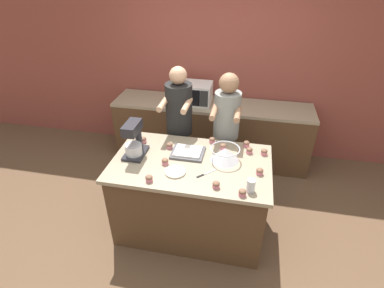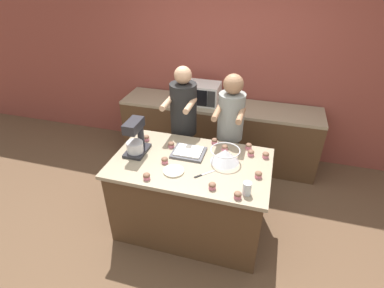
# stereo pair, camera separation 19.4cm
# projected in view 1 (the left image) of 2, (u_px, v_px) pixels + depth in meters

# --- Properties ---
(ground_plane) EXTENTS (16.00, 16.00, 0.00)m
(ground_plane) POSITION_uv_depth(u_px,v_px,m) (191.00, 225.00, 3.46)
(ground_plane) COLOR brown
(back_wall) EXTENTS (10.00, 0.06, 2.70)m
(back_wall) POSITION_uv_depth(u_px,v_px,m) (217.00, 64.00, 4.25)
(back_wall) COLOR brown
(back_wall) RESTS_ON ground_plane
(island_counter) EXTENTS (1.58, 0.95, 0.90)m
(island_counter) POSITION_uv_depth(u_px,v_px,m) (191.00, 195.00, 3.22)
(island_counter) COLOR #4C331E
(island_counter) RESTS_ON ground_plane
(back_counter) EXTENTS (2.80, 0.60, 0.89)m
(back_counter) POSITION_uv_depth(u_px,v_px,m) (211.00, 131.00, 4.44)
(back_counter) COLOR #4C331E
(back_counter) RESTS_ON ground_plane
(person_left) EXTENTS (0.33, 0.49, 1.64)m
(person_left) POSITION_uv_depth(u_px,v_px,m) (179.00, 129.00, 3.61)
(person_left) COLOR brown
(person_left) RESTS_ON ground_plane
(person_right) EXTENTS (0.32, 0.49, 1.60)m
(person_right) POSITION_uv_depth(u_px,v_px,m) (226.00, 135.00, 3.52)
(person_right) COLOR #232328
(person_right) RESTS_ON ground_plane
(stand_mixer) EXTENTS (0.20, 0.30, 0.37)m
(stand_mixer) POSITION_uv_depth(u_px,v_px,m) (134.00, 141.00, 3.01)
(stand_mixer) COLOR #232328
(stand_mixer) RESTS_ON island_counter
(mixing_bowl) EXTENTS (0.30, 0.30, 0.14)m
(mixing_bowl) POSITION_uv_depth(u_px,v_px,m) (225.00, 154.00, 2.98)
(mixing_bowl) COLOR #BCBCC1
(mixing_bowl) RESTS_ON island_counter
(baking_tray) EXTENTS (0.33, 0.28, 0.04)m
(baking_tray) POSITION_uv_depth(u_px,v_px,m) (188.00, 152.00, 3.10)
(baking_tray) COLOR #4C4C51
(baking_tray) RESTS_ON island_counter
(microwave_oven) EXTENTS (0.52, 0.36, 0.28)m
(microwave_oven) POSITION_uv_depth(u_px,v_px,m) (193.00, 93.00, 4.17)
(microwave_oven) COLOR silver
(microwave_oven) RESTS_ON back_counter
(drinking_glass) EXTENTS (0.08, 0.08, 0.12)m
(drinking_glass) POSITION_uv_depth(u_px,v_px,m) (251.00, 186.00, 2.58)
(drinking_glass) COLOR silver
(drinking_glass) RESTS_ON island_counter
(small_plate) EXTENTS (0.20, 0.20, 0.02)m
(small_plate) POSITION_uv_depth(u_px,v_px,m) (175.00, 172.00, 2.83)
(small_plate) COLOR beige
(small_plate) RESTS_ON island_counter
(knife) EXTENTS (0.17, 0.17, 0.01)m
(knife) POSITION_uv_depth(u_px,v_px,m) (205.00, 174.00, 2.82)
(knife) COLOR #BCBCC1
(knife) RESTS_ON island_counter
(cupcake_0) EXTENTS (0.07, 0.07, 0.06)m
(cupcake_0) POSITION_uv_depth(u_px,v_px,m) (242.00, 193.00, 2.55)
(cupcake_0) COLOR #D17084
(cupcake_0) RESTS_ON island_counter
(cupcake_1) EXTENTS (0.07, 0.07, 0.06)m
(cupcake_1) POSITION_uv_depth(u_px,v_px,m) (149.00, 178.00, 2.71)
(cupcake_1) COLOR #D17084
(cupcake_1) RESTS_ON island_counter
(cupcake_2) EXTENTS (0.07, 0.07, 0.06)m
(cupcake_2) POSITION_uv_depth(u_px,v_px,m) (246.00, 144.00, 3.22)
(cupcake_2) COLOR #D17084
(cupcake_2) RESTS_ON island_counter
(cupcake_3) EXTENTS (0.07, 0.07, 0.06)m
(cupcake_3) POSITION_uv_depth(u_px,v_px,m) (216.00, 185.00, 2.64)
(cupcake_3) COLOR #D17084
(cupcake_3) RESTS_ON island_counter
(cupcake_4) EXTENTS (0.07, 0.07, 0.06)m
(cupcake_4) POSITION_uv_depth(u_px,v_px,m) (249.00, 150.00, 3.11)
(cupcake_4) COLOR #D17084
(cupcake_4) RESTS_ON island_counter
(cupcake_5) EXTENTS (0.07, 0.07, 0.06)m
(cupcake_5) POSITION_uv_depth(u_px,v_px,m) (212.00, 140.00, 3.28)
(cupcake_5) COLOR #D17084
(cupcake_5) RESTS_ON island_counter
(cupcake_6) EXTENTS (0.07, 0.07, 0.06)m
(cupcake_6) POSITION_uv_depth(u_px,v_px,m) (143.00, 140.00, 3.29)
(cupcake_6) COLOR #D17084
(cupcake_6) RESTS_ON island_counter
(cupcake_7) EXTENTS (0.07, 0.07, 0.06)m
(cupcake_7) POSITION_uv_depth(u_px,v_px,m) (170.00, 145.00, 3.19)
(cupcake_7) COLOR #D17084
(cupcake_7) RESTS_ON island_counter
(cupcake_8) EXTENTS (0.07, 0.07, 0.06)m
(cupcake_8) POSITION_uv_depth(u_px,v_px,m) (264.00, 152.00, 3.08)
(cupcake_8) COLOR #D17084
(cupcake_8) RESTS_ON island_counter
(cupcake_9) EXTENTS (0.07, 0.07, 0.06)m
(cupcake_9) POSITION_uv_depth(u_px,v_px,m) (223.00, 146.00, 3.17)
(cupcake_9) COLOR #D17084
(cupcake_9) RESTS_ON island_counter
(cupcake_10) EXTENTS (0.07, 0.07, 0.06)m
(cupcake_10) POSITION_uv_depth(u_px,v_px,m) (165.00, 161.00, 2.94)
(cupcake_10) COLOR #D17084
(cupcake_10) RESTS_ON island_counter
(cupcake_11) EXTENTS (0.07, 0.07, 0.06)m
(cupcake_11) POSITION_uv_depth(u_px,v_px,m) (260.00, 171.00, 2.80)
(cupcake_11) COLOR #D17084
(cupcake_11) RESTS_ON island_counter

